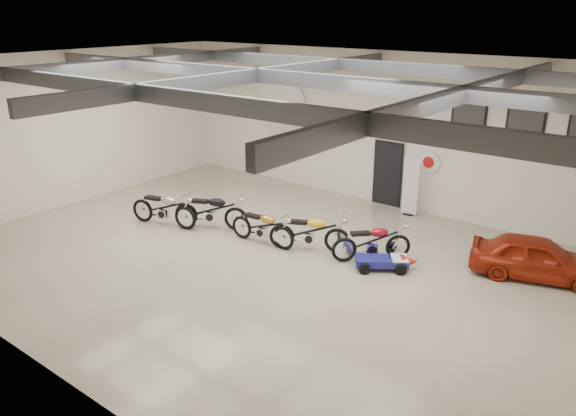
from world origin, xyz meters
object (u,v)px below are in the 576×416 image
Objects in this scene: motorcycle_gold at (262,226)px; go_kart at (387,259)px; motorcycle_yellow at (309,231)px; motorcycle_silver at (163,207)px; motorcycle_red at (372,241)px; motorcycle_black at (211,210)px; vintage_car at (537,258)px; banner_stand at (411,187)px.

go_kart is at bearing 6.97° from motorcycle_gold.
motorcycle_silver is at bearing 167.45° from motorcycle_yellow.
motorcycle_yellow reaches higher than motorcycle_red.
motorcycle_black is 0.72× the size of vintage_car.
vintage_car is (5.32, 2.08, -0.03)m from motorcycle_yellow.
vintage_car is (9.90, 3.25, -0.05)m from motorcycle_silver.
motorcycle_yellow is at bearing -108.64° from banner_stand.
motorcycle_black is at bearing 15.15° from motorcycle_silver.
motorcycle_gold reaches higher than go_kart.
vintage_car is at bearing -4.69° from go_kart.
motorcycle_silver is 1.03× the size of motorcycle_yellow.
motorcycle_yellow is at bearing 150.77° from motorcycle_red.
motorcycle_red is (6.22, 1.67, -0.04)m from motorcycle_silver.
motorcycle_black reaches higher than motorcycle_red.
motorcycle_silver is 4.73m from motorcycle_yellow.
go_kart is (3.55, 0.68, -0.24)m from motorcycle_gold.
motorcycle_silver reaches higher than motorcycle_red.
go_kart is (1.36, -3.98, -0.64)m from banner_stand.
banner_stand is 4.34m from motorcycle_yellow.
motorcycle_red is at bearing 1.65° from motorcycle_silver.
go_kart is 3.59m from vintage_car.
motorcycle_yellow reaches higher than vintage_car.
motorcycle_yellow is 1.71m from motorcycle_red.
motorcycle_gold is 0.99× the size of motorcycle_red.
banner_stand is at bearing 51.36° from motorcycle_yellow.
motorcycle_silver is 1.48m from motorcycle_black.
motorcycle_silver is at bearing 149.10° from motorcycle_red.
motorcycle_red is (1.64, 0.49, -0.03)m from motorcycle_yellow.
motorcycle_red is at bearing -85.47° from banner_stand.
motorcycle_black is 1.96m from motorcycle_gold.
motorcycle_yellow is (3.28, 0.47, -0.02)m from motorcycle_black.
vintage_car is (6.64, 2.50, -0.00)m from motorcycle_gold.
vintage_car is (3.09, 1.82, 0.24)m from go_kart.
motorcycle_silver reaches higher than vintage_car.
motorcycle_black is 8.97m from vintage_car.
motorcycle_yellow is 0.70× the size of vintage_car.
motorcycle_gold is 0.66× the size of vintage_car.
go_kart is at bearing 104.10° from vintage_car.
vintage_car is at bearing 4.82° from motorcycle_silver.
motorcycle_silver is 1.39× the size of go_kart.
motorcycle_gold is 3.09m from motorcycle_red.
motorcycle_yellow reaches higher than go_kart.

